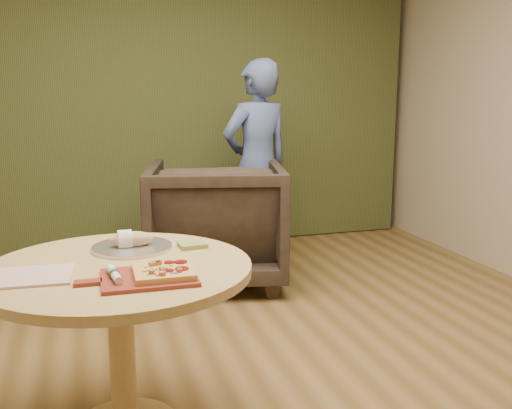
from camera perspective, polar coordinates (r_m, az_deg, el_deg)
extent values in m
cube|color=olive|center=(2.91, -0.63, -18.75)|extent=(5.00, 6.00, 0.02)
cube|color=#B9A98C|center=(5.48, -9.71, 10.59)|extent=(5.00, 0.02, 2.80)
cube|color=#333C1B|center=(5.37, -9.56, 10.59)|extent=(4.80, 0.14, 2.78)
cylinder|color=tan|center=(2.54, -13.22, -14.45)|extent=(0.11, 0.11, 0.68)
cylinder|color=tan|center=(2.40, -13.62, -6.35)|extent=(1.09, 1.09, 0.04)
cube|color=maroon|center=(2.19, -10.68, -7.18)|extent=(0.36, 0.29, 0.01)
cube|color=maroon|center=(2.19, -16.48, -7.51)|extent=(0.10, 0.05, 0.01)
cube|color=#E6B359|center=(2.19, -9.25, -6.65)|extent=(0.22, 0.22, 0.02)
cylinder|color=maroon|center=(2.26, -8.67, -5.73)|extent=(0.04, 0.04, 0.00)
cylinder|color=maroon|center=(2.26, -7.54, -5.71)|extent=(0.05, 0.05, 0.00)
cylinder|color=maroon|center=(2.17, -7.42, -6.37)|extent=(0.05, 0.05, 0.00)
cylinder|color=maroon|center=(2.16, -8.71, -6.54)|extent=(0.04, 0.04, 0.00)
cube|color=#BC8046|center=(2.23, -10.34, -5.88)|extent=(0.03, 0.03, 0.01)
cube|color=#BC8046|center=(2.24, -9.76, -5.77)|extent=(0.02, 0.02, 0.01)
cube|color=#BC8046|center=(2.24, -9.75, -5.75)|extent=(0.03, 0.03, 0.01)
cube|color=#BC8046|center=(2.15, -9.24, -6.51)|extent=(0.02, 0.02, 0.01)
cube|color=#BC8046|center=(2.17, -9.44, -6.33)|extent=(0.02, 0.02, 0.01)
cube|color=#BC8046|center=(2.14, -10.37, -6.62)|extent=(0.03, 0.03, 0.01)
cube|color=#BC8046|center=(2.24, -10.21, -5.78)|extent=(0.02, 0.02, 0.01)
cube|color=#BC8046|center=(2.14, -7.65, -6.54)|extent=(0.02, 0.02, 0.01)
cube|color=#BC8046|center=(2.11, -9.37, -6.82)|extent=(0.02, 0.02, 0.01)
cube|color=#BC8046|center=(2.15, -9.09, -6.43)|extent=(0.02, 0.02, 0.01)
cube|color=#387C24|center=(2.22, -8.48, -6.06)|extent=(0.01, 0.01, 0.00)
cube|color=#387C24|center=(2.19, -10.34, -6.34)|extent=(0.01, 0.01, 0.00)
cube|color=#387C24|center=(2.18, -7.95, -6.35)|extent=(0.01, 0.01, 0.00)
cube|color=#387C24|center=(2.26, -10.27, -5.77)|extent=(0.01, 0.01, 0.00)
cube|color=#387C24|center=(2.21, -10.95, -6.18)|extent=(0.01, 0.01, 0.00)
cube|color=#387C24|center=(2.12, -10.67, -6.90)|extent=(0.01, 0.01, 0.00)
cube|color=#387C24|center=(2.18, -9.90, -6.39)|extent=(0.01, 0.01, 0.00)
cube|color=#387C24|center=(2.10, -9.44, -7.04)|extent=(0.01, 0.01, 0.00)
cube|color=#9C5281|center=(2.12, -9.93, -6.92)|extent=(0.01, 0.03, 0.00)
cube|color=#9C5281|center=(2.24, -7.59, -5.80)|extent=(0.03, 0.01, 0.00)
cube|color=#9C5281|center=(2.17, -10.87, -6.53)|extent=(0.03, 0.02, 0.00)
cube|color=#9C5281|center=(2.13, -8.20, -6.79)|extent=(0.03, 0.02, 0.00)
cube|color=#9C5281|center=(2.14, -7.95, -6.64)|extent=(0.02, 0.03, 0.00)
cylinder|color=silver|center=(2.18, -14.00, -6.78)|extent=(0.05, 0.17, 0.03)
cylinder|color=#194C26|center=(2.18, -14.00, -6.78)|extent=(0.04, 0.03, 0.03)
cube|color=silver|center=(2.27, -14.44, -6.08)|extent=(0.02, 0.04, 0.00)
cube|color=white|center=(2.34, -21.53, -6.69)|extent=(0.32, 0.27, 0.01)
cylinder|color=silver|center=(2.62, -12.29, -4.27)|extent=(0.35, 0.35, 0.01)
cylinder|color=silver|center=(2.62, -12.29, -4.16)|extent=(0.36, 0.36, 0.02)
ellipsoid|color=tan|center=(2.61, -12.33, -3.43)|extent=(0.19, 0.08, 0.07)
cylinder|color=silver|center=(2.61, -12.98, -3.47)|extent=(0.06, 0.09, 0.09)
cube|color=olive|center=(2.60, -6.38, -4.04)|extent=(0.13, 0.11, 0.02)
imported|color=black|center=(4.34, -3.99, -1.17)|extent=(1.18, 1.14, 1.03)
imported|color=#47588B|center=(4.67, 0.09, 3.93)|extent=(0.71, 0.56, 1.70)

